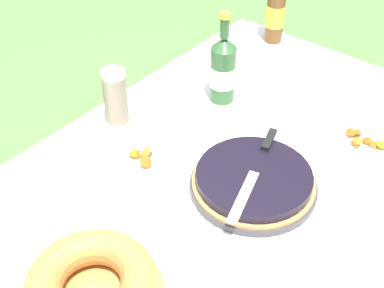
{
  "coord_description": "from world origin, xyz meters",
  "views": [
    {
      "loc": [
        -0.77,
        -0.61,
        1.68
      ],
      "look_at": [
        0.11,
        0.11,
        0.74
      ],
      "focal_mm": 50.0,
      "sensor_mm": 36.0,
      "label": 1
    }
  ],
  "objects_px": {
    "cup_stack": "(115,98)",
    "cider_bottle_amber": "(276,9)",
    "bundt_cake": "(92,285)",
    "cider_bottle_green": "(223,69)",
    "snack_plate_left": "(368,145)",
    "snack_plate_near": "(147,156)",
    "serving_knife": "(258,165)",
    "berry_tart": "(254,182)"
  },
  "relations": [
    {
      "from": "snack_plate_left",
      "to": "serving_knife",
      "type": "bearing_deg",
      "value": 152.77
    },
    {
      "from": "berry_tart",
      "to": "cup_stack",
      "type": "bearing_deg",
      "value": 92.69
    },
    {
      "from": "cider_bottle_green",
      "to": "snack_plate_left",
      "type": "bearing_deg",
      "value": -81.76
    },
    {
      "from": "cider_bottle_green",
      "to": "snack_plate_left",
      "type": "xyz_separation_m",
      "value": [
        0.07,
        -0.48,
        -0.1
      ]
    },
    {
      "from": "bundt_cake",
      "to": "snack_plate_near",
      "type": "bearing_deg",
      "value": 28.57
    },
    {
      "from": "serving_knife",
      "to": "cider_bottle_amber",
      "type": "relative_size",
      "value": 1.09
    },
    {
      "from": "cup_stack",
      "to": "snack_plate_left",
      "type": "distance_m",
      "value": 0.75
    },
    {
      "from": "cider_bottle_green",
      "to": "cider_bottle_amber",
      "type": "height_order",
      "value": "cider_bottle_amber"
    },
    {
      "from": "snack_plate_near",
      "to": "snack_plate_left",
      "type": "distance_m",
      "value": 0.64
    },
    {
      "from": "berry_tart",
      "to": "snack_plate_near",
      "type": "height_order",
      "value": "berry_tart"
    },
    {
      "from": "cider_bottle_green",
      "to": "berry_tart",
      "type": "bearing_deg",
      "value": -132.01
    },
    {
      "from": "cider_bottle_amber",
      "to": "snack_plate_near",
      "type": "xyz_separation_m",
      "value": [
        -0.81,
        -0.1,
        -0.12
      ]
    },
    {
      "from": "bundt_cake",
      "to": "cider_bottle_green",
      "type": "distance_m",
      "value": 0.82
    },
    {
      "from": "cider_bottle_amber",
      "to": "berry_tart",
      "type": "bearing_deg",
      "value": -150.93
    },
    {
      "from": "serving_knife",
      "to": "snack_plate_left",
      "type": "height_order",
      "value": "serving_knife"
    },
    {
      "from": "cup_stack",
      "to": "cider_bottle_amber",
      "type": "height_order",
      "value": "cider_bottle_amber"
    },
    {
      "from": "berry_tart",
      "to": "serving_knife",
      "type": "relative_size",
      "value": 0.93
    },
    {
      "from": "serving_knife",
      "to": "bundt_cake",
      "type": "relative_size",
      "value": 1.16
    },
    {
      "from": "bundt_cake",
      "to": "snack_plate_left",
      "type": "xyz_separation_m",
      "value": [
        0.85,
        -0.24,
        -0.03
      ]
    },
    {
      "from": "serving_knife",
      "to": "snack_plate_near",
      "type": "height_order",
      "value": "serving_knife"
    },
    {
      "from": "cider_bottle_amber",
      "to": "snack_plate_left",
      "type": "height_order",
      "value": "cider_bottle_amber"
    },
    {
      "from": "berry_tart",
      "to": "cider_bottle_amber",
      "type": "distance_m",
      "value": 0.83
    },
    {
      "from": "cider_bottle_amber",
      "to": "snack_plate_left",
      "type": "distance_m",
      "value": 0.68
    },
    {
      "from": "cup_stack",
      "to": "cider_bottle_amber",
      "type": "distance_m",
      "value": 0.75
    },
    {
      "from": "cider_bottle_amber",
      "to": "cider_bottle_green",
      "type": "bearing_deg",
      "value": -169.1
    },
    {
      "from": "bundt_cake",
      "to": "cider_bottle_amber",
      "type": "bearing_deg",
      "value": 14.86
    },
    {
      "from": "bundt_cake",
      "to": "cup_stack",
      "type": "xyz_separation_m",
      "value": [
        0.48,
        0.41,
        0.05
      ]
    },
    {
      "from": "snack_plate_near",
      "to": "cider_bottle_green",
      "type": "bearing_deg",
      "value": 2.52
    },
    {
      "from": "serving_knife",
      "to": "cup_stack",
      "type": "bearing_deg",
      "value": -101.29
    },
    {
      "from": "snack_plate_left",
      "to": "bundt_cake",
      "type": "bearing_deg",
      "value": 164.43
    },
    {
      "from": "bundt_cake",
      "to": "serving_knife",
      "type": "bearing_deg",
      "value": -7.5
    },
    {
      "from": "bundt_cake",
      "to": "cider_bottle_green",
      "type": "bearing_deg",
      "value": 17.01
    },
    {
      "from": "cup_stack",
      "to": "snack_plate_near",
      "type": "relative_size",
      "value": 0.97
    },
    {
      "from": "serving_knife",
      "to": "cider_bottle_green",
      "type": "bearing_deg",
      "value": -147.25
    },
    {
      "from": "berry_tart",
      "to": "snack_plate_near",
      "type": "xyz_separation_m",
      "value": [
        -0.09,
        0.3,
        -0.02
      ]
    },
    {
      "from": "snack_plate_near",
      "to": "berry_tart",
      "type": "bearing_deg",
      "value": -73.82
    },
    {
      "from": "cider_bottle_amber",
      "to": "snack_plate_left",
      "type": "xyz_separation_m",
      "value": [
        -0.37,
        -0.56,
        -0.12
      ]
    },
    {
      "from": "cider_bottle_green",
      "to": "snack_plate_near",
      "type": "xyz_separation_m",
      "value": [
        -0.37,
        -0.02,
        -0.1
      ]
    },
    {
      "from": "serving_knife",
      "to": "cider_bottle_amber",
      "type": "height_order",
      "value": "cider_bottle_amber"
    },
    {
      "from": "cider_bottle_amber",
      "to": "snack_plate_left",
      "type": "relative_size",
      "value": 1.42
    },
    {
      "from": "cider_bottle_green",
      "to": "snack_plate_near",
      "type": "distance_m",
      "value": 0.39
    },
    {
      "from": "cider_bottle_green",
      "to": "bundt_cake",
      "type": "bearing_deg",
      "value": -162.99
    }
  ]
}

